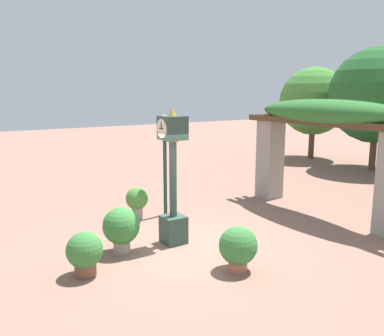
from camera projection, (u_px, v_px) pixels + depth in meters
ground_plane at (188, 244)px, 9.17m from camera, size 60.00×60.00×0.00m
pedestal_clock at (173, 180)px, 9.00m from camera, size 0.51×0.56×3.06m
pergola at (325, 131)px, 11.06m from camera, size 5.45×1.24×3.19m
potted_plant_near_left at (85, 252)px, 7.53m from camera, size 0.68×0.68×0.85m
potted_plant_near_right at (238, 247)px, 7.76m from camera, size 0.75×0.75×0.87m
potted_plant_far_left at (137, 200)px, 10.99m from camera, size 0.61×0.61×0.85m
potted_plant_far_right at (121, 227)px, 8.57m from camera, size 0.79×0.79×1.00m
lamp_post at (165, 146)px, 10.97m from camera, size 0.29×0.29×2.77m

